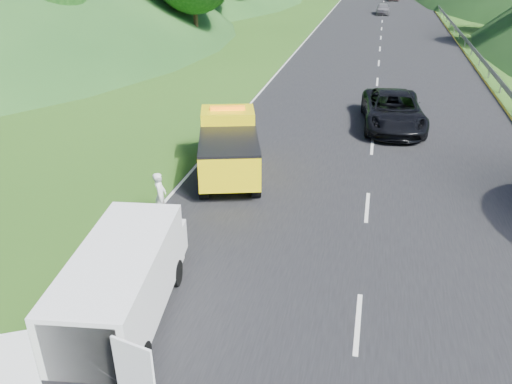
% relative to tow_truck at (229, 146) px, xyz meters
% --- Properties ---
extents(ground, '(320.00, 320.00, 0.00)m').
position_rel_tow_truck_xyz_m(ground, '(2.37, -5.60, -1.19)').
color(ground, '#38661E').
rests_on(ground, ground).
extents(road_surface, '(14.00, 200.00, 0.02)m').
position_rel_tow_truck_xyz_m(road_surface, '(5.37, 34.40, -1.18)').
color(road_surface, black).
rests_on(road_surface, ground).
extents(guardrail, '(0.06, 140.00, 1.52)m').
position_rel_tow_truck_xyz_m(guardrail, '(12.67, 46.90, -1.19)').
color(guardrail, gray).
rests_on(guardrail, ground).
extents(tree_line_left, '(14.00, 140.00, 14.00)m').
position_rel_tow_truck_xyz_m(tree_line_left, '(-16.63, 54.40, -1.19)').
color(tree_line_left, '#265B1A').
rests_on(tree_line_left, ground).
extents(tow_truck, '(3.62, 5.99, 2.43)m').
position_rel_tow_truck_xyz_m(tow_truck, '(0.00, 0.00, 0.00)').
color(tow_truck, black).
rests_on(tow_truck, ground).
extents(white_van, '(3.23, 5.95, 2.01)m').
position_rel_tow_truck_xyz_m(white_van, '(0.01, -8.69, -0.05)').
color(white_van, black).
rests_on(white_van, ground).
extents(woman, '(0.56, 0.68, 1.61)m').
position_rel_tow_truck_xyz_m(woman, '(-1.16, -3.91, -1.19)').
color(woman, silver).
rests_on(woman, ground).
extents(child, '(0.53, 0.43, 1.01)m').
position_rel_tow_truck_xyz_m(child, '(-0.26, -5.87, -1.19)').
color(child, '#CBC76C').
rests_on(child, ground).
extents(worker, '(1.25, 1.13, 1.68)m').
position_rel_tow_truck_xyz_m(worker, '(0.47, -10.22, -1.19)').
color(worker, black).
rests_on(worker, ground).
extents(suitcase, '(0.45, 0.33, 0.65)m').
position_rel_tow_truck_xyz_m(suitcase, '(-1.92, -5.24, -0.86)').
color(suitcase, '#65614C').
rests_on(suitcase, ground).
extents(passing_suv, '(3.29, 6.25, 1.68)m').
position_rel_tow_truck_xyz_m(passing_suv, '(6.20, 7.29, -1.19)').
color(passing_suv, black).
rests_on(passing_suv, ground).
extents(dist_car_a, '(1.63, 4.05, 1.38)m').
position_rel_tow_truck_xyz_m(dist_car_a, '(5.32, 53.42, -1.19)').
color(dist_car_a, '#57555B').
rests_on(dist_car_a, ground).
extents(dist_car_b, '(1.61, 4.62, 1.52)m').
position_rel_tow_truck_xyz_m(dist_car_b, '(6.90, 72.76, -1.19)').
color(dist_car_b, '#835D57').
rests_on(dist_car_b, ground).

